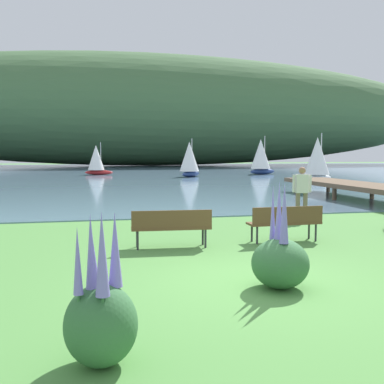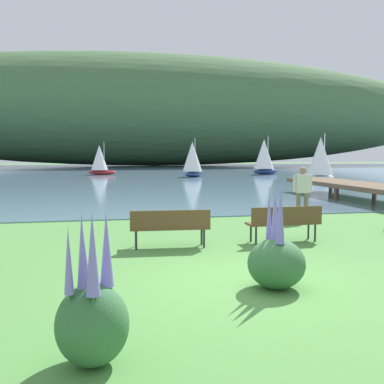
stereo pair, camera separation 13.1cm
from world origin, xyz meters
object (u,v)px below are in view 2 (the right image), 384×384
park_bench_near_camera (170,225)px  sailboat_mid_bay (264,156)px  sailboat_nearest_to_shore (193,159)px  sailboat_far_off (100,160)px  park_bench_further_along (285,221)px  person_at_shoreline (302,190)px  sailboat_toward_hillside (321,159)px

park_bench_near_camera → sailboat_mid_bay: 36.77m
sailboat_nearest_to_shore → sailboat_far_off: size_ratio=1.07×
sailboat_nearest_to_shore → sailboat_mid_bay: bearing=23.3°
park_bench_further_along → sailboat_mid_bay: bearing=70.0°
park_bench_near_camera → park_bench_further_along: size_ratio=1.01×
park_bench_further_along → sailboat_far_off: size_ratio=0.56×
person_at_shoreline → sailboat_mid_bay: 31.85m
person_at_shoreline → sailboat_nearest_to_shore: 26.72m
person_at_shoreline → sailboat_far_off: bearing=101.0°
sailboat_nearest_to_shore → sailboat_mid_bay: sailboat_mid_bay is taller
park_bench_near_camera → person_at_shoreline: bearing=35.0°
person_at_shoreline → park_bench_further_along: bearing=-121.6°
park_bench_further_along → sailboat_toward_hillside: sailboat_toward_hillside is taller
sailboat_toward_hillside → sailboat_far_off: sailboat_toward_hillside is taller
park_bench_further_along → sailboat_toward_hillside: bearing=60.4°
sailboat_mid_bay → park_bench_further_along: bearing=-110.0°
person_at_shoreline → sailboat_nearest_to_shore: size_ratio=0.49×
person_at_shoreline → sailboat_mid_bay: bearing=71.4°
sailboat_nearest_to_shore → sailboat_mid_bay: (8.22, 3.54, 0.21)m
park_bench_further_along → person_at_shoreline: person_at_shoreline is taller
sailboat_mid_bay → park_bench_near_camera: bearing=-114.0°
person_at_shoreline → sailboat_toward_hillside: size_ratio=0.47×
park_bench_near_camera → sailboat_toward_hillside: (14.71, 21.09, 1.24)m
park_bench_further_along → sailboat_toward_hillside: size_ratio=0.49×
sailboat_nearest_to_shore → sailboat_far_off: (-8.26, 5.92, -0.11)m
sailboat_mid_bay → sailboat_far_off: 16.66m
sailboat_toward_hillside → park_bench_further_along: bearing=-119.6°
person_at_shoreline → sailboat_mid_bay: (10.15, 30.18, 0.92)m
sailboat_nearest_to_shore → person_at_shoreline: bearing=-94.1°
park_bench_further_along → sailboat_nearest_to_shore: sailboat_nearest_to_shore is taller
sailboat_mid_bay → sailboat_nearest_to_shore: bearing=-156.7°
sailboat_mid_bay → sailboat_toward_hillside: bearing=-91.2°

